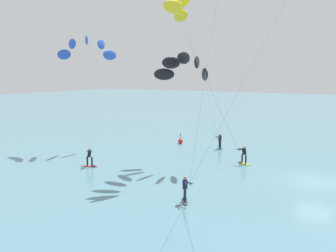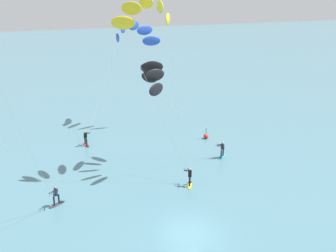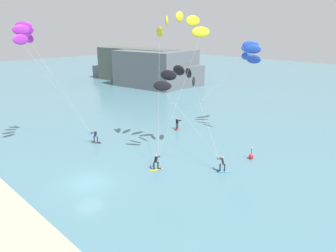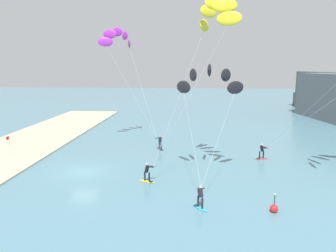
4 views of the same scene
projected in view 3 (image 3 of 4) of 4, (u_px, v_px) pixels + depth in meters
The scene contains 7 objects.
ground_plane at pixel (88, 183), 30.26m from camera, with size 240.00×240.00×0.00m, color slate.
kitesurfer_nearshore at pixel (247, 54), 42.39m from camera, with size 10.10×10.07×12.27m.
kitesurfer_mid_water at pixel (179, 29), 34.05m from camera, with size 5.96×8.33×15.55m.
kitesurfer_far_out at pixel (28, 38), 35.66m from camera, with size 7.17×8.27×14.60m.
kitesurfer_downwind at pixel (180, 80), 35.06m from camera, with size 8.75×6.02×10.04m.
marker_buoy at pixel (251, 156), 35.63m from camera, with size 0.56×0.56×1.38m.
distant_headland at pixel (150, 70), 82.89m from camera, with size 32.30×19.47×8.61m.
Camera 3 is at (24.65, -13.96, 14.07)m, focal length 34.51 mm.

